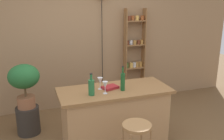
{
  "coord_description": "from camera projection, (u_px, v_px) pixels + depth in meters",
  "views": [
    {
      "loc": [
        -1.08,
        -2.71,
        2.08
      ],
      "look_at": [
        0.05,
        0.55,
        1.08
      ],
      "focal_mm": 40.14,
      "sensor_mm": 36.0,
      "label": 1
    }
  ],
  "objects": [
    {
      "name": "bottle_wine_red",
      "position": [
        91.0,
        87.0,
        3.17
      ],
      "size": [
        0.08,
        0.08,
        0.29
      ],
      "color": "#236638",
      "rests_on": "kitchen_counter"
    },
    {
      "name": "spice_shelf",
      "position": [
        134.0,
        56.0,
        5.04
      ],
      "size": [
        0.42,
        0.17,
        1.89
      ],
      "color": "olive",
      "rests_on": "ground"
    },
    {
      "name": "potted_plant",
      "position": [
        24.0,
        80.0,
        3.77
      ],
      "size": [
        0.47,
        0.42,
        0.69
      ],
      "color": "#935B3D",
      "rests_on": "plant_stool"
    },
    {
      "name": "wine_glass_left",
      "position": [
        100.0,
        81.0,
        3.38
      ],
      "size": [
        0.07,
        0.07,
        0.16
      ],
      "color": "silver",
      "rests_on": "kitchen_counter"
    },
    {
      "name": "kitchen_counter",
      "position": [
        114.0,
        118.0,
        3.53
      ],
      "size": [
        1.53,
        0.66,
        0.88
      ],
      "color": "tan",
      "rests_on": "ground"
    },
    {
      "name": "plant_stool",
      "position": [
        28.0,
        120.0,
        3.95
      ],
      "size": [
        0.36,
        0.36,
        0.44
      ],
      "primitive_type": "cylinder",
      "color": "#2D2823",
      "rests_on": "ground"
    },
    {
      "name": "wine_glass_center",
      "position": [
        105.0,
        85.0,
        3.22
      ],
      "size": [
        0.07,
        0.07,
        0.16
      ],
      "color": "silver",
      "rests_on": "kitchen_counter"
    },
    {
      "name": "bottle_vinegar",
      "position": [
        123.0,
        81.0,
        3.33
      ],
      "size": [
        0.06,
        0.06,
        0.34
      ],
      "color": "#194C23",
      "rests_on": "kitchen_counter"
    },
    {
      "name": "bar_stool",
      "position": [
        137.0,
        139.0,
        2.88
      ],
      "size": [
        0.34,
        0.34,
        0.7
      ],
      "color": "#997047",
      "rests_on": "ground"
    },
    {
      "name": "cookbook",
      "position": [
        110.0,
        87.0,
        3.42
      ],
      "size": [
        0.25,
        0.21,
        0.03
      ],
      "primitive_type": "cube",
      "rotation": [
        0.0,
        0.0,
        0.32
      ],
      "color": "maroon",
      "rests_on": "kitchen_counter"
    },
    {
      "name": "back_wall",
      "position": [
        86.0,
        35.0,
        4.76
      ],
      "size": [
        6.4,
        0.1,
        2.8
      ],
      "primitive_type": "cube",
      "color": "#997551",
      "rests_on": "ground"
    }
  ]
}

